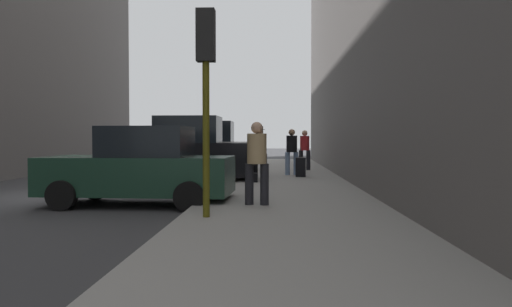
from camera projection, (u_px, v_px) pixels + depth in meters
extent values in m
plane|color=#38383A|center=(56.00, 197.00, 12.96)|extent=(120.00, 120.00, 0.00)
cube|color=gray|center=(287.00, 195.00, 12.72)|extent=(4.00, 40.00, 0.15)
cube|color=#193828|center=(138.00, 175.00, 11.29)|extent=(4.27, 2.01, 0.84)
cube|color=black|center=(147.00, 142.00, 11.25)|extent=(1.95, 1.64, 0.70)
cylinder|color=black|center=(96.00, 187.00, 12.32)|extent=(0.65, 0.25, 0.64)
cylinder|color=black|center=(61.00, 195.00, 10.49)|extent=(0.65, 0.25, 0.64)
cylinder|color=black|center=(205.00, 188.00, 12.11)|extent=(0.65, 0.25, 0.64)
cylinder|color=black|center=(189.00, 197.00, 10.27)|extent=(0.65, 0.25, 0.64)
cube|color=black|center=(183.00, 159.00, 16.66)|extent=(4.63, 1.92, 1.10)
cube|color=black|center=(189.00, 130.00, 16.62)|extent=(2.10, 1.60, 0.90)
cylinder|color=black|center=(147.00, 172.00, 17.68)|extent=(0.64, 0.23, 0.64)
cylinder|color=black|center=(130.00, 176.00, 15.85)|extent=(0.64, 0.23, 0.64)
cylinder|color=black|center=(230.00, 172.00, 17.51)|extent=(0.64, 0.23, 0.64)
cylinder|color=black|center=(224.00, 176.00, 15.67)|extent=(0.64, 0.23, 0.64)
cube|color=silver|center=(204.00, 154.00, 21.59)|extent=(4.61, 1.87, 1.10)
cube|color=black|center=(209.00, 132.00, 21.55)|extent=(2.08, 1.58, 0.90)
cylinder|color=black|center=(174.00, 165.00, 22.59)|extent=(0.64, 0.22, 0.64)
cylinder|color=black|center=(165.00, 167.00, 20.75)|extent=(0.64, 0.22, 0.64)
cylinder|color=black|center=(240.00, 165.00, 22.45)|extent=(0.64, 0.22, 0.64)
cylinder|color=black|center=(237.00, 167.00, 20.62)|extent=(0.64, 0.22, 0.64)
cylinder|color=red|center=(245.00, 165.00, 20.40)|extent=(0.22, 0.22, 0.55)
sphere|color=red|center=(245.00, 157.00, 20.39)|extent=(0.20, 0.20, 0.20)
cylinder|color=red|center=(241.00, 164.00, 20.40)|extent=(0.10, 0.09, 0.09)
cylinder|color=red|center=(249.00, 164.00, 20.39)|extent=(0.10, 0.09, 0.09)
cylinder|color=#514C0F|center=(206.00, 114.00, 8.64)|extent=(0.12, 0.12, 3.60)
cube|color=black|center=(206.00, 35.00, 8.60)|extent=(0.32, 0.24, 0.90)
sphere|color=red|center=(207.00, 21.00, 8.72)|extent=(0.14, 0.14, 0.14)
sphere|color=yellow|center=(207.00, 37.00, 8.73)|extent=(0.14, 0.14, 0.14)
sphere|color=green|center=(207.00, 53.00, 8.74)|extent=(0.14, 0.14, 0.14)
cylinder|color=#728CB2|center=(288.00, 164.00, 18.63)|extent=(0.21, 0.21, 0.85)
cylinder|color=#728CB2|center=(296.00, 163.00, 18.67)|extent=(0.21, 0.21, 0.85)
cylinder|color=black|center=(292.00, 144.00, 18.63)|extent=(0.46, 0.46, 0.62)
sphere|color=#997051|center=(292.00, 132.00, 18.62)|extent=(0.24, 0.24, 0.24)
cylinder|color=black|center=(264.00, 166.00, 16.92)|extent=(0.20, 0.20, 0.85)
cylinder|color=black|center=(255.00, 166.00, 16.98)|extent=(0.20, 0.20, 0.85)
cylinder|color=black|center=(260.00, 144.00, 16.93)|extent=(0.45, 0.45, 0.62)
sphere|color=#997051|center=(260.00, 132.00, 16.91)|extent=(0.24, 0.24, 0.24)
cylinder|color=black|center=(260.00, 130.00, 16.91)|extent=(0.34, 0.34, 0.02)
cylinder|color=black|center=(260.00, 128.00, 16.91)|extent=(0.23, 0.23, 0.11)
cylinder|color=black|center=(301.00, 160.00, 21.51)|extent=(0.22, 0.22, 0.85)
cylinder|color=black|center=(308.00, 160.00, 21.42)|extent=(0.22, 0.22, 0.85)
cylinder|color=#A51E23|center=(305.00, 143.00, 21.44)|extent=(0.48, 0.48, 0.62)
sphere|color=tan|center=(305.00, 133.00, 21.43)|extent=(0.24, 0.24, 0.24)
cylinder|color=black|center=(264.00, 184.00, 10.24)|extent=(0.21, 0.21, 0.85)
cylinder|color=black|center=(249.00, 184.00, 10.30)|extent=(0.21, 0.21, 0.85)
cylinder|color=tan|center=(257.00, 149.00, 10.25)|extent=(0.46, 0.46, 0.62)
sphere|color=tan|center=(257.00, 128.00, 10.23)|extent=(0.24, 0.24, 0.24)
cube|color=black|center=(301.00, 167.00, 17.85)|extent=(0.39, 0.58, 0.68)
cylinder|color=#333333|center=(301.00, 153.00, 17.83)|extent=(0.02, 0.02, 0.36)
cube|color=black|center=(253.00, 177.00, 15.66)|extent=(0.32, 0.44, 0.28)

